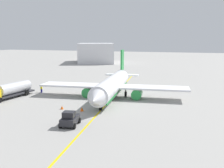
{
  "coord_description": "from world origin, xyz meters",
  "views": [
    {
      "loc": [
        49.82,
        17.92,
        12.2
      ],
      "look_at": [
        0.0,
        0.0,
        3.0
      ],
      "focal_mm": 41.44,
      "sensor_mm": 36.0,
      "label": 1
    }
  ],
  "objects_px": {
    "airplane": "(112,85)",
    "pushback_tug": "(70,119)",
    "refueling_worker": "(41,89)",
    "fuel_tanker": "(11,90)",
    "safety_cone_wingtip": "(62,107)",
    "safety_cone_nose": "(82,109)"
  },
  "relations": [
    {
      "from": "airplane",
      "to": "pushback_tug",
      "type": "xyz_separation_m",
      "value": [
        19.13,
        0.39,
        -1.59
      ]
    },
    {
      "from": "refueling_worker",
      "to": "airplane",
      "type": "bearing_deg",
      "value": 92.03
    },
    {
      "from": "airplane",
      "to": "fuel_tanker",
      "type": "relative_size",
      "value": 2.75
    },
    {
      "from": "airplane",
      "to": "safety_cone_wingtip",
      "type": "bearing_deg",
      "value": -24.44
    },
    {
      "from": "airplane",
      "to": "fuel_tanker",
      "type": "distance_m",
      "value": 21.34
    },
    {
      "from": "refueling_worker",
      "to": "pushback_tug",
      "type": "bearing_deg",
      "value": 43.65
    },
    {
      "from": "airplane",
      "to": "safety_cone_wingtip",
      "type": "height_order",
      "value": "airplane"
    },
    {
      "from": "refueling_worker",
      "to": "safety_cone_nose",
      "type": "distance_m",
      "value": 19.34
    },
    {
      "from": "airplane",
      "to": "safety_cone_nose",
      "type": "bearing_deg",
      "value": -6.93
    },
    {
      "from": "pushback_tug",
      "to": "safety_cone_nose",
      "type": "bearing_deg",
      "value": -166.44
    },
    {
      "from": "fuel_tanker",
      "to": "safety_cone_wingtip",
      "type": "distance_m",
      "value": 15.25
    },
    {
      "from": "airplane",
      "to": "refueling_worker",
      "type": "relative_size",
      "value": 18.58
    },
    {
      "from": "airplane",
      "to": "refueling_worker",
      "type": "bearing_deg",
      "value": -87.97
    },
    {
      "from": "airplane",
      "to": "pushback_tug",
      "type": "height_order",
      "value": "airplane"
    },
    {
      "from": "airplane",
      "to": "safety_cone_nose",
      "type": "distance_m",
      "value": 11.96
    },
    {
      "from": "refueling_worker",
      "to": "safety_cone_nose",
      "type": "xyz_separation_m",
      "value": [
        11.05,
        15.86,
        -0.48
      ]
    },
    {
      "from": "pushback_tug",
      "to": "refueling_worker",
      "type": "height_order",
      "value": "pushback_tug"
    },
    {
      "from": "safety_cone_nose",
      "to": "pushback_tug",
      "type": "bearing_deg",
      "value": 13.56
    },
    {
      "from": "safety_cone_nose",
      "to": "safety_cone_wingtip",
      "type": "height_order",
      "value": "safety_cone_nose"
    },
    {
      "from": "fuel_tanker",
      "to": "refueling_worker",
      "type": "xyz_separation_m",
      "value": [
        -6.96,
        2.65,
        -0.91
      ]
    },
    {
      "from": "fuel_tanker",
      "to": "pushback_tug",
      "type": "xyz_separation_m",
      "value": [
        11.56,
        20.32,
        -0.73
      ]
    },
    {
      "from": "safety_cone_wingtip",
      "to": "pushback_tug",
      "type": "bearing_deg",
      "value": 37.46
    }
  ]
}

